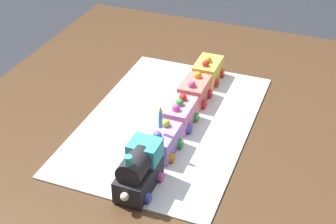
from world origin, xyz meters
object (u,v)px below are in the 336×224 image
dining_table (147,167)px  cake_locomotive (139,169)px  cake_car_gondola_bubblegum (179,114)px  cake_car_tanker_lemon (208,70)px  birthday_candle (160,117)px  cake_car_caboose_lavender (162,141)px  cake_car_hopper_coral (195,91)px

dining_table → cake_locomotive: cake_locomotive is taller
dining_table → cake_car_gondola_bubblegum: cake_car_gondola_bubblegum is taller
cake_car_tanker_lemon → birthday_candle: (-0.36, -0.00, 0.07)m
cake_car_gondola_bubblegum → birthday_candle: bearing=-180.0°
cake_locomotive → birthday_candle: size_ratio=2.49×
cake_car_gondola_bubblegum → birthday_candle: 0.14m
cake_car_caboose_lavender → cake_car_gondola_bubblegum: same height
cake_car_hopper_coral → birthday_candle: bearing=-180.0°
cake_car_tanker_lemon → cake_car_caboose_lavender: bearing=180.0°
cake_car_tanker_lemon → birthday_candle: 0.37m
dining_table → cake_locomotive: 0.25m
dining_table → cake_car_tanker_lemon: bearing=-11.9°
cake_locomotive → cake_car_tanker_lemon: bearing=0.0°
cake_locomotive → cake_car_tanker_lemon: 0.48m
cake_locomotive → cake_car_hopper_coral: (0.36, 0.00, -0.02)m
cake_car_tanker_lemon → birthday_candle: size_ratio=1.78×
cake_car_caboose_lavender → cake_car_hopper_coral: 0.24m
cake_car_caboose_lavender → cake_locomotive: bearing=180.0°
cake_locomotive → birthday_candle: birthday_candle is taller
cake_locomotive → cake_car_hopper_coral: bearing=0.0°
cake_car_caboose_lavender → cake_car_tanker_lemon: size_ratio=1.00×
cake_car_hopper_coral → birthday_candle: size_ratio=1.78×
birthday_candle → cake_locomotive: bearing=180.0°
cake_locomotive → cake_car_hopper_coral: size_ratio=1.40×
dining_table → cake_car_caboose_lavender: size_ratio=14.00×
cake_car_gondola_bubblegum → birthday_candle: birthday_candle is taller
cake_car_tanker_lemon → birthday_candle: bearing=-180.0°
cake_car_hopper_coral → cake_car_tanker_lemon: same height
dining_table → cake_car_tanker_lemon: (0.30, -0.06, 0.14)m
cake_car_caboose_lavender → cake_car_hopper_coral: same height
cake_locomotive → cake_car_caboose_lavender: bearing=0.0°
dining_table → cake_car_hopper_coral: (0.18, -0.06, 0.14)m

